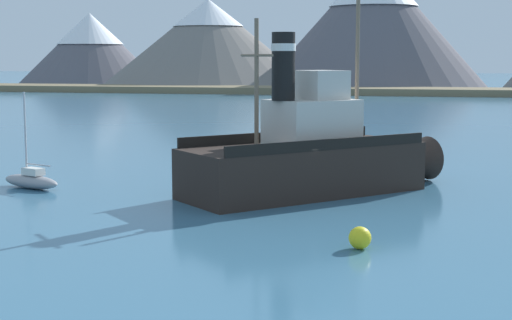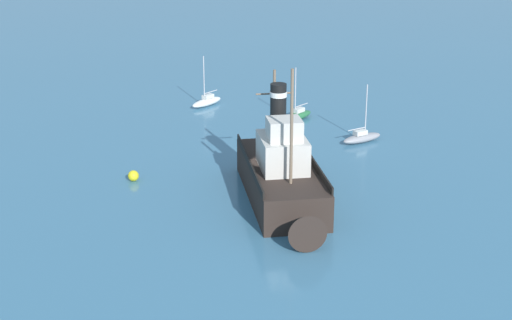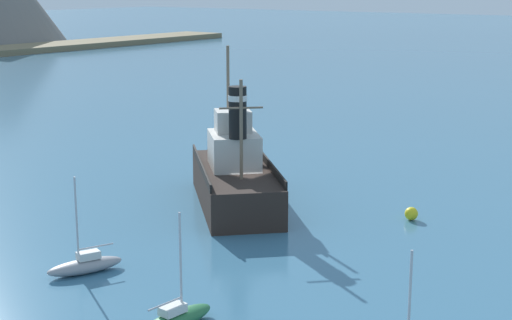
{
  "view_description": "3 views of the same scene",
  "coord_description": "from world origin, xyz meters",
  "views": [
    {
      "loc": [
        6.56,
        -36.09,
        6.65
      ],
      "look_at": [
        -2.16,
        1.05,
        1.62
      ],
      "focal_mm": 55.0,
      "sensor_mm": 36.0,
      "label": 1
    },
    {
      "loc": [
        41.01,
        29.61,
        21.11
      ],
      "look_at": [
        1.14,
        -0.29,
        2.77
      ],
      "focal_mm": 55.0,
      "sensor_mm": 36.0,
      "label": 2
    },
    {
      "loc": [
        -37.68,
        -28.73,
        13.93
      ],
      "look_at": [
        1.96,
        0.8,
        2.69
      ],
      "focal_mm": 55.0,
      "sensor_mm": 36.0,
      "label": 3
    }
  ],
  "objects": [
    {
      "name": "mooring_buoy",
      "position": [
        3.99,
        -9.3,
        0.4
      ],
      "size": [
        0.79,
        0.79,
        0.79
      ],
      "primitive_type": "sphere",
      "color": "yellow",
      "rests_on": "ground"
    },
    {
      "name": "old_tugboat",
      "position": [
        0.61,
        1.55,
        1.83
      ],
      "size": [
        12.44,
        12.7,
        9.9
      ],
      "color": "#2D231E",
      "rests_on": "ground"
    },
    {
      "name": "sailboat_white",
      "position": [
        -14.18,
        -17.71,
        0.43
      ],
      "size": [
        3.85,
        1.27,
        4.9
      ],
      "color": "white",
      "rests_on": "ground"
    },
    {
      "name": "sailboat_green",
      "position": [
        -15.59,
        -8.18,
        0.43
      ],
      "size": [
        3.88,
        1.41,
        4.9
      ],
      "color": "#286B3D",
      "rests_on": "ground"
    },
    {
      "name": "ground_plane",
      "position": [
        0.0,
        0.0,
        0.0
      ],
      "size": [
        600.0,
        600.0,
        0.0
      ],
      "primitive_type": "plane",
      "color": "teal"
    },
    {
      "name": "sailboat_grey",
      "position": [
        -13.6,
        -0.35,
        0.43
      ],
      "size": [
        3.94,
        2.42,
        4.9
      ],
      "color": "gray",
      "rests_on": "ground"
    }
  ]
}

